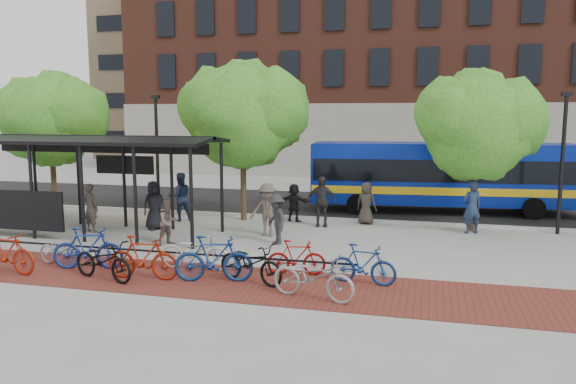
% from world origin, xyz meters
% --- Properties ---
extents(ground, '(160.00, 160.00, 0.00)m').
position_xyz_m(ground, '(0.00, 0.00, 0.00)').
color(ground, '#9E9E99').
rests_on(ground, ground).
extents(asphalt_street, '(160.00, 8.00, 0.01)m').
position_xyz_m(asphalt_street, '(0.00, 8.00, 0.01)').
color(asphalt_street, black).
rests_on(asphalt_street, ground).
extents(curb, '(160.00, 0.25, 0.12)m').
position_xyz_m(curb, '(0.00, 4.00, 0.06)').
color(curb, '#B7B7B2').
rests_on(curb, ground).
extents(brick_strip, '(24.00, 3.00, 0.01)m').
position_xyz_m(brick_strip, '(-2.00, -5.00, 0.00)').
color(brick_strip, maroon).
rests_on(brick_strip, ground).
extents(bike_rack_rail, '(12.00, 0.05, 0.95)m').
position_xyz_m(bike_rack_rail, '(-3.30, -4.10, 0.00)').
color(bike_rack_rail, black).
rests_on(bike_rack_rail, ground).
extents(building_brick, '(55.00, 14.00, 20.00)m').
position_xyz_m(building_brick, '(10.00, 26.00, 10.00)').
color(building_brick, brown).
rests_on(building_brick, ground).
extents(building_tower, '(22.00, 22.00, 30.00)m').
position_xyz_m(building_tower, '(-16.00, 40.00, 15.00)').
color(building_tower, '#7A664C').
rests_on(building_tower, ground).
extents(bus_shelter, '(10.60, 3.07, 3.60)m').
position_xyz_m(bus_shelter, '(-8.13, -0.48, 3.00)').
color(bus_shelter, black).
rests_on(bus_shelter, ground).
extents(tree_a, '(4.90, 4.00, 6.18)m').
position_xyz_m(tree_a, '(-11.91, 3.35, 4.24)').
color(tree_a, '#382619').
rests_on(tree_a, ground).
extents(tree_b, '(5.15, 4.20, 6.47)m').
position_xyz_m(tree_b, '(-2.90, 3.35, 4.46)').
color(tree_b, '#382619').
rests_on(tree_b, ground).
extents(tree_c, '(4.66, 3.80, 5.92)m').
position_xyz_m(tree_c, '(6.09, 3.35, 4.05)').
color(tree_c, '#382619').
rests_on(tree_c, ground).
extents(lamp_post_left, '(0.35, 0.20, 5.12)m').
position_xyz_m(lamp_post_left, '(-7.00, 3.60, 2.75)').
color(lamp_post_left, black).
rests_on(lamp_post_left, ground).
extents(lamp_post_right, '(0.35, 0.20, 5.12)m').
position_xyz_m(lamp_post_right, '(9.00, 3.60, 2.75)').
color(lamp_post_right, black).
rests_on(lamp_post_right, ground).
extents(bus, '(11.54, 3.58, 3.07)m').
position_xyz_m(bus, '(4.88, 7.23, 1.76)').
color(bus, '#081E96').
rests_on(bus, ground).
extents(bike_1, '(1.99, 0.71, 1.17)m').
position_xyz_m(bike_1, '(-6.77, -5.76, 0.59)').
color(bike_1, maroon).
rests_on(bike_1, ground).
extents(bike_2, '(1.79, 0.87, 0.90)m').
position_xyz_m(bike_2, '(-5.80, -4.66, 0.45)').
color(bike_2, gray).
rests_on(bike_2, ground).
extents(bike_3, '(2.08, 1.02, 1.21)m').
position_xyz_m(bike_3, '(-4.85, -4.81, 0.60)').
color(bike_3, navy).
rests_on(bike_3, ground).
extents(bike_4, '(2.16, 1.26, 1.07)m').
position_xyz_m(bike_4, '(-3.84, -5.63, 0.54)').
color(bike_4, black).
rests_on(bike_4, ground).
extents(bike_5, '(2.01, 0.69, 1.19)m').
position_xyz_m(bike_5, '(-2.86, -5.32, 0.59)').
color(bike_5, maroon).
rests_on(bike_5, ground).
extents(bike_6, '(2.06, 0.75, 1.08)m').
position_xyz_m(bike_6, '(-1.92, -4.11, 0.54)').
color(bike_6, '#B9B8BB').
rests_on(bike_6, ground).
extents(bike_7, '(2.14, 1.05, 1.24)m').
position_xyz_m(bike_7, '(-0.96, -5.06, 0.62)').
color(bike_7, navy).
rests_on(bike_7, ground).
extents(bike_8, '(2.16, 1.41, 1.07)m').
position_xyz_m(bike_8, '(-0.01, -4.87, 0.54)').
color(bike_8, black).
rests_on(bike_8, ground).
extents(bike_9, '(1.67, 0.74, 0.97)m').
position_xyz_m(bike_9, '(0.97, -3.89, 0.48)').
color(bike_9, maroon).
rests_on(bike_9, ground).
extents(bike_10, '(2.23, 1.22, 1.11)m').
position_xyz_m(bike_10, '(1.83, -5.77, 0.56)').
color(bike_10, gray).
rests_on(bike_10, ground).
extents(bike_11, '(1.80, 0.74, 1.05)m').
position_xyz_m(bike_11, '(2.83, -4.29, 0.53)').
color(bike_11, navy).
rests_on(bike_11, ground).
extents(pedestrian_0, '(1.03, 1.07, 1.85)m').
position_xyz_m(pedestrian_0, '(-5.65, 0.64, 0.92)').
color(pedestrian_0, black).
rests_on(pedestrian_0, ground).
extents(pedestrian_1, '(0.76, 0.60, 1.82)m').
position_xyz_m(pedestrian_1, '(-7.69, -0.38, 0.91)').
color(pedestrian_1, '#483F39').
rests_on(pedestrian_1, ground).
extents(pedestrian_2, '(1.22, 1.17, 1.98)m').
position_xyz_m(pedestrian_2, '(-5.44, 2.46, 0.99)').
color(pedestrian_2, '#1B253F').
rests_on(pedestrian_2, ground).
extents(pedestrian_3, '(1.26, 0.75, 1.91)m').
position_xyz_m(pedestrian_3, '(-1.18, 0.59, 0.95)').
color(pedestrian_3, brown).
rests_on(pedestrian_3, ground).
extents(pedestrian_4, '(1.22, 0.67, 1.97)m').
position_xyz_m(pedestrian_4, '(0.36, 2.75, 0.98)').
color(pedestrian_4, '#2A2A2A').
rests_on(pedestrian_4, ground).
extents(pedestrian_5, '(1.51, 0.80, 1.55)m').
position_xyz_m(pedestrian_5, '(-0.90, 3.47, 0.77)').
color(pedestrian_5, black).
rests_on(pedestrian_5, ground).
extents(pedestrian_6, '(0.93, 0.72, 1.67)m').
position_xyz_m(pedestrian_6, '(2.00, 3.69, 0.84)').
color(pedestrian_6, '#3A332E').
rests_on(pedestrian_6, ground).
extents(pedestrian_7, '(0.85, 0.73, 1.95)m').
position_xyz_m(pedestrian_7, '(5.93, 2.88, 0.98)').
color(pedestrian_7, '#202E4A').
rests_on(pedestrian_7, ground).
extents(pedestrian_8, '(0.88, 0.93, 1.52)m').
position_xyz_m(pedestrian_8, '(-4.01, -1.50, 0.76)').
color(pedestrian_8, brown).
rests_on(pedestrian_8, ground).
extents(pedestrian_9, '(1.17, 1.25, 1.69)m').
position_xyz_m(pedestrian_9, '(-0.53, -0.52, 0.85)').
color(pedestrian_9, '#2A2A2A').
rests_on(pedestrian_9, ground).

